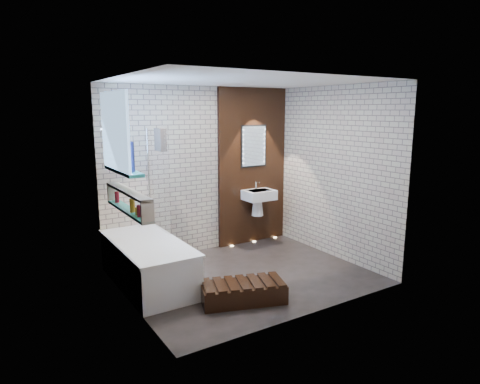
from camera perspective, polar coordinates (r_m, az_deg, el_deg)
ground at (r=5.89m, az=0.79°, el=-11.28°), size 3.20×3.20×0.00m
room_shell at (r=5.53m, az=0.83°, el=1.27°), size 3.24×3.20×2.60m
walnut_panel at (r=7.10m, az=1.69°, el=3.44°), size 1.30×0.06×2.60m
clerestory_window at (r=5.13m, az=-16.37°, el=6.82°), size 0.18×1.00×0.94m
display_niche at (r=5.04m, az=-14.88°, el=-1.22°), size 0.14×1.30×0.26m
bathtub at (r=5.66m, az=-12.37°, el=-9.34°), size 0.79×1.74×0.70m
bath_screen at (r=5.93m, az=-10.99°, el=1.54°), size 0.01×0.78×1.40m
towel at (r=5.74m, az=-10.72°, el=6.97°), size 0.09×0.23×0.30m
shower_head at (r=5.77m, az=-15.50°, el=8.28°), size 0.18×0.18×0.02m
washbasin at (r=7.02m, az=2.55°, el=-0.87°), size 0.50×0.36×0.58m
led_mirror at (r=7.03m, az=1.87°, el=6.24°), size 0.50×0.02×0.70m
walnut_step at (r=5.13m, az=0.41°, el=-13.46°), size 1.08×0.73×0.22m
niche_bottles at (r=4.99m, az=-14.63°, el=-1.71°), size 0.06×0.91×0.16m
sill_vases at (r=5.09m, az=-15.22°, el=4.16°), size 0.18×0.41×0.34m
floor_uplights at (r=7.33m, az=1.94°, el=-6.71°), size 0.96×0.06×0.01m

